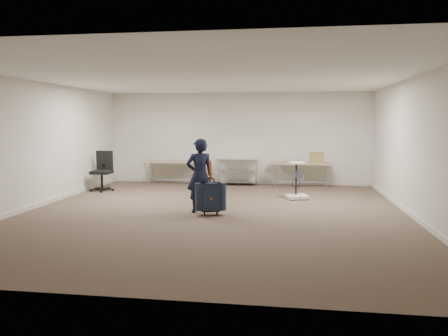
# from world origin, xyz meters

# --- Properties ---
(ground) EXTENTS (9.00, 9.00, 0.00)m
(ground) POSITION_xyz_m (0.00, 0.00, 0.00)
(ground) COLOR #483B2C
(ground) RESTS_ON ground
(room_shell) EXTENTS (8.00, 9.00, 9.00)m
(room_shell) POSITION_xyz_m (0.00, 1.38, 0.05)
(room_shell) COLOR beige
(room_shell) RESTS_ON ground
(folding_table_left) EXTENTS (1.80, 0.75, 0.73)m
(folding_table_left) POSITION_xyz_m (-1.90, 3.95, 0.68)
(folding_table_left) COLOR #987C5D
(folding_table_left) RESTS_ON ground
(folding_table_right) EXTENTS (1.80, 0.75, 0.73)m
(folding_table_right) POSITION_xyz_m (1.90, 3.95, 0.68)
(folding_table_right) COLOR #987C5D
(folding_table_right) RESTS_ON ground
(wire_shelf) EXTENTS (1.22, 0.47, 0.80)m
(wire_shelf) POSITION_xyz_m (0.00, 4.20, 0.44)
(wire_shelf) COLOR silver
(wire_shelf) RESTS_ON ground
(person) EXTENTS (0.66, 0.55, 1.56)m
(person) POSITION_xyz_m (-0.30, 0.07, 0.78)
(person) COLOR black
(person) RESTS_ON ground
(suitcase) EXTENTS (0.46, 0.33, 1.12)m
(suitcase) POSITION_xyz_m (-0.02, -0.22, 0.38)
(suitcase) COLOR black
(suitcase) RESTS_ON ground
(office_chair) EXTENTS (0.67, 0.67, 1.10)m
(office_chair) POSITION_xyz_m (-3.56, 2.53, 0.33)
(office_chair) COLOR black
(office_chair) RESTS_ON ground
(equipment_cart) EXTENTS (0.62, 0.62, 0.91)m
(equipment_cart) POSITION_xyz_m (1.76, 2.00, 0.24)
(equipment_cart) COLOR beige
(equipment_cart) RESTS_ON ground
(cardboard_box) EXTENTS (0.43, 0.34, 0.30)m
(cardboard_box) POSITION_xyz_m (2.35, 3.87, 0.88)
(cardboard_box) COLOR #9C6A48
(cardboard_box) RESTS_ON folding_table_right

